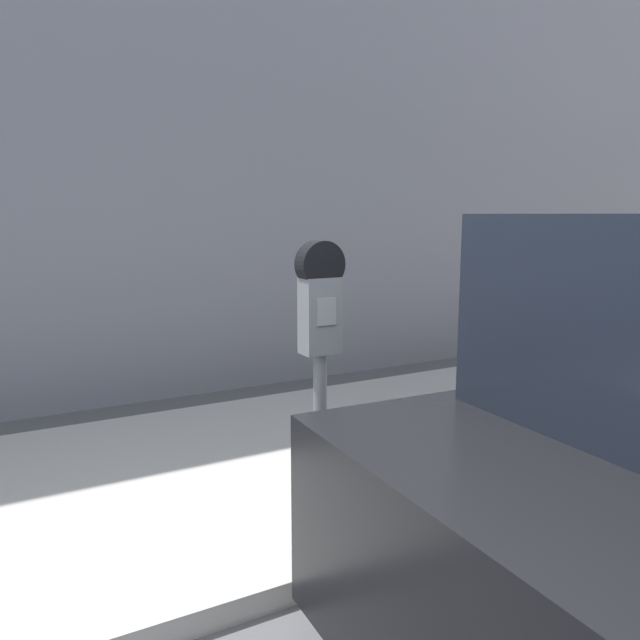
# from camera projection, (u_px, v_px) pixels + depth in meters

# --- Properties ---
(sidewalk) EXTENTS (24.00, 2.80, 0.13)m
(sidewalk) POSITION_uv_depth(u_px,v_px,m) (173.00, 487.00, 4.01)
(sidewalk) COLOR #ADAAA3
(sidewalk) RESTS_ON ground_plane
(building_facade) EXTENTS (24.00, 0.30, 6.60)m
(building_facade) POSITION_uv_depth(u_px,v_px,m) (84.00, 40.00, 5.45)
(building_facade) COLOR gray
(building_facade) RESTS_ON ground_plane
(parking_meter) EXTENTS (0.23, 0.13, 1.55)m
(parking_meter) POSITION_uv_depth(u_px,v_px,m) (320.00, 338.00, 3.03)
(parking_meter) COLOR slate
(parking_meter) RESTS_ON sidewalk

